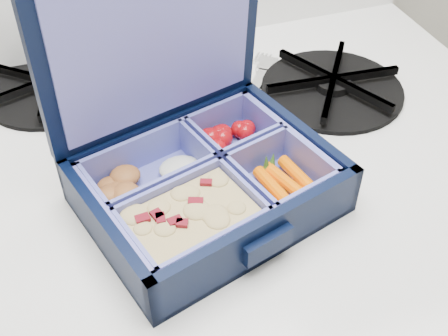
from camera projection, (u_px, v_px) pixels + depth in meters
name	position (u px, v px, depth m)	size (l,w,h in m)	color
bento_box	(208.00, 185.00, 0.52)	(0.22, 0.17, 0.05)	black
burner_grate	(333.00, 83.00, 0.66)	(0.17, 0.17, 0.02)	black
burner_grate_rear	(49.00, 86.00, 0.66)	(0.15, 0.15, 0.02)	black
fork	(245.00, 105.00, 0.65)	(0.03, 0.19, 0.01)	silver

